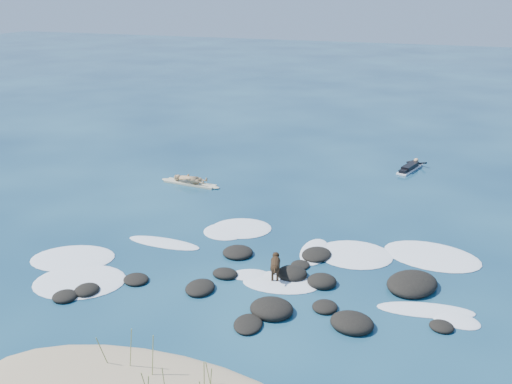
% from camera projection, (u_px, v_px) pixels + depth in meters
% --- Properties ---
extents(ground, '(160.00, 160.00, 0.00)m').
position_uv_depth(ground, '(263.00, 258.00, 20.03)').
color(ground, '#0A2642').
rests_on(ground, ground).
extents(dune_grass, '(3.16, 1.41, 1.23)m').
position_uv_depth(dune_grass, '(162.00, 374.00, 13.17)').
color(dune_grass, olive).
rests_on(dune_grass, ground).
extents(reef_rocks, '(11.84, 6.62, 0.55)m').
position_uv_depth(reef_rocks, '(303.00, 287.00, 17.91)').
color(reef_rocks, black).
rests_on(reef_rocks, ground).
extents(breaking_foam, '(15.45, 8.94, 0.12)m').
position_uv_depth(breaking_foam, '(254.00, 261.00, 19.85)').
color(breaking_foam, white).
rests_on(breaking_foam, ground).
extents(standing_surfer_rig, '(3.20, 0.77, 1.82)m').
position_uv_depth(standing_surfer_rig, '(190.00, 170.00, 27.18)').
color(standing_surfer_rig, beige).
rests_on(standing_surfer_rig, ground).
extents(paddling_surfer_rig, '(1.37, 2.53, 0.44)m').
position_uv_depth(paddling_surfer_rig, '(410.00, 167.00, 29.51)').
color(paddling_surfer_rig, white).
rests_on(paddling_surfer_rig, ground).
extents(dog, '(0.53, 1.21, 0.78)m').
position_uv_depth(dog, '(275.00, 264.00, 18.50)').
color(dog, black).
rests_on(dog, ground).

